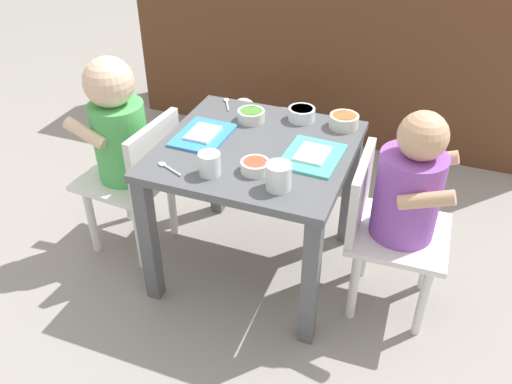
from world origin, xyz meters
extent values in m
plane|color=gray|center=(0.00, 0.00, 0.00)|extent=(7.00, 7.00, 0.00)
cube|color=#56331E|center=(0.00, 1.09, 0.43)|extent=(1.92, 0.31, 0.85)
cube|color=#515459|center=(0.00, 0.00, 0.46)|extent=(0.57, 0.55, 0.03)
cube|color=#515459|center=(-0.25, -0.25, 0.22)|extent=(0.04, 0.04, 0.45)
cube|color=#515459|center=(0.25, -0.25, 0.22)|extent=(0.04, 0.04, 0.45)
cube|color=#515459|center=(-0.25, 0.25, 0.22)|extent=(0.04, 0.04, 0.45)
cube|color=#515459|center=(0.25, 0.25, 0.22)|extent=(0.04, 0.04, 0.45)
cube|color=silver|center=(-0.45, -0.04, 0.28)|extent=(0.30, 0.30, 0.02)
cube|color=silver|center=(-0.33, -0.05, 0.40)|extent=(0.04, 0.27, 0.22)
cylinder|color=#4CB259|center=(-0.45, -0.04, 0.42)|extent=(0.17, 0.17, 0.26)
sphere|color=beige|center=(-0.46, -0.03, 0.62)|extent=(0.16, 0.16, 0.16)
cylinder|color=silver|center=(-0.55, 0.07, 0.13)|extent=(0.03, 0.03, 0.27)
cylinder|color=silver|center=(-0.56, -0.13, 0.13)|extent=(0.03, 0.03, 0.27)
cylinder|color=silver|center=(-0.35, 0.06, 0.13)|extent=(0.03, 0.03, 0.27)
cylinder|color=silver|center=(-0.36, -0.14, 0.13)|extent=(0.03, 0.03, 0.27)
cylinder|color=beige|center=(-0.50, 0.07, 0.48)|extent=(0.15, 0.05, 0.09)
cylinder|color=beige|center=(-0.51, -0.13, 0.48)|extent=(0.15, 0.05, 0.09)
cube|color=silver|center=(0.45, -0.01, 0.28)|extent=(0.29, 0.29, 0.02)
cube|color=silver|center=(0.33, -0.01, 0.40)|extent=(0.03, 0.27, 0.22)
cylinder|color=purple|center=(0.45, -0.01, 0.42)|extent=(0.18, 0.18, 0.26)
sphere|color=tan|center=(0.46, -0.01, 0.61)|extent=(0.13, 0.13, 0.13)
cylinder|color=silver|center=(0.56, -0.11, 0.13)|extent=(0.03, 0.03, 0.27)
cylinder|color=silver|center=(0.55, 0.09, 0.13)|extent=(0.03, 0.03, 0.27)
cylinder|color=silver|center=(0.36, -0.11, 0.13)|extent=(0.03, 0.03, 0.27)
cylinder|color=silver|center=(0.35, 0.09, 0.13)|extent=(0.03, 0.03, 0.27)
cylinder|color=tan|center=(0.51, -0.11, 0.48)|extent=(0.15, 0.04, 0.09)
cylinder|color=tan|center=(0.50, 0.09, 0.48)|extent=(0.15, 0.04, 0.09)
ellipsoid|color=beige|center=(-0.10, 0.61, 0.20)|extent=(0.34, 0.17, 0.19)
sphere|color=beige|center=(-0.29, 0.62, 0.25)|extent=(0.11, 0.11, 0.11)
sphere|color=black|center=(-0.33, 0.62, 0.25)|extent=(0.05, 0.05, 0.05)
torus|color=green|center=(-0.26, 0.61, 0.24)|extent=(0.03, 0.10, 0.10)
sphere|color=beige|center=(0.06, 0.60, 0.24)|extent=(0.05, 0.05, 0.05)
cylinder|color=beige|center=(-0.19, 0.66, 0.06)|extent=(0.04, 0.04, 0.12)
cylinder|color=beige|center=(-0.20, 0.56, 0.06)|extent=(0.04, 0.04, 0.12)
cylinder|color=beige|center=(-0.01, 0.65, 0.06)|extent=(0.04, 0.04, 0.12)
cylinder|color=beige|center=(-0.01, 0.55, 0.06)|extent=(0.04, 0.04, 0.12)
cube|color=#388CD8|center=(-0.17, 0.00, 0.48)|extent=(0.15, 0.20, 0.01)
cube|color=white|center=(-0.17, 0.00, 0.49)|extent=(0.08, 0.11, 0.01)
cube|color=#4CC6BC|center=(0.17, 0.00, 0.48)|extent=(0.17, 0.20, 0.01)
cube|color=white|center=(0.17, 0.00, 0.49)|extent=(0.09, 0.11, 0.01)
cylinder|color=white|center=(-0.07, -0.18, 0.51)|extent=(0.06, 0.06, 0.06)
cylinder|color=silver|center=(-0.07, -0.18, 0.49)|extent=(0.05, 0.05, 0.03)
cylinder|color=white|center=(0.13, -0.18, 0.51)|extent=(0.07, 0.07, 0.07)
cylinder|color=silver|center=(0.13, -0.18, 0.49)|extent=(0.06, 0.06, 0.03)
cylinder|color=silver|center=(-0.07, 0.15, 0.49)|extent=(0.09, 0.09, 0.04)
cylinder|color=#4C8C33|center=(-0.07, 0.15, 0.51)|extent=(0.07, 0.07, 0.01)
cylinder|color=silver|center=(0.21, 0.21, 0.49)|extent=(0.09, 0.09, 0.04)
cylinder|color=#B26633|center=(0.21, 0.21, 0.51)|extent=(0.08, 0.08, 0.01)
cylinder|color=white|center=(0.05, -0.13, 0.49)|extent=(0.08, 0.08, 0.03)
cylinder|color=#D84C33|center=(0.05, -0.13, 0.50)|extent=(0.07, 0.07, 0.01)
cylinder|color=white|center=(0.08, 0.21, 0.49)|extent=(0.09, 0.09, 0.04)
cylinder|color=gold|center=(0.08, 0.21, 0.51)|extent=(0.07, 0.07, 0.01)
cylinder|color=silver|center=(-0.17, -0.21, 0.48)|extent=(0.07, 0.04, 0.01)
ellipsoid|color=silver|center=(-0.21, -0.19, 0.48)|extent=(0.03, 0.03, 0.01)
cylinder|color=silver|center=(-0.19, 0.22, 0.48)|extent=(0.04, 0.07, 0.01)
ellipsoid|color=silver|center=(-0.21, 0.26, 0.48)|extent=(0.03, 0.03, 0.01)
camera|label=1|loc=(0.49, -1.30, 1.28)|focal=37.83mm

